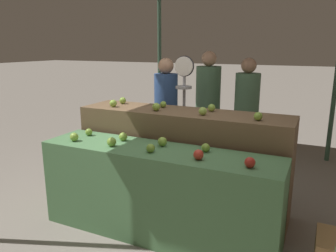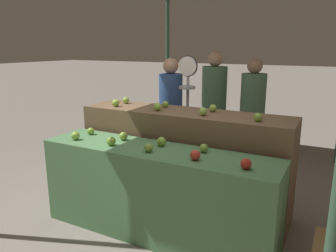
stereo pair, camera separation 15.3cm
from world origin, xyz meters
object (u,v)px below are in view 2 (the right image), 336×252
(person_customer_left, at_px, (214,100))
(person_customer_right, at_px, (252,107))
(person_vendor_at_scale, at_px, (171,107))
(produce_scale, at_px, (187,95))

(person_customer_left, bearing_deg, person_customer_right, -162.65)
(person_vendor_at_scale, relative_size, person_customer_left, 0.95)
(person_vendor_at_scale, bearing_deg, person_customer_right, -175.14)
(produce_scale, relative_size, person_customer_right, 1.03)
(produce_scale, bearing_deg, person_vendor_at_scale, 140.83)
(produce_scale, height_order, person_customer_right, produce_scale)
(produce_scale, bearing_deg, person_customer_right, 57.89)
(person_vendor_at_scale, distance_m, person_customer_left, 0.79)
(produce_scale, distance_m, person_customer_left, 1.05)
(person_vendor_at_scale, xyz_separation_m, person_customer_left, (0.38, 0.70, 0.04))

